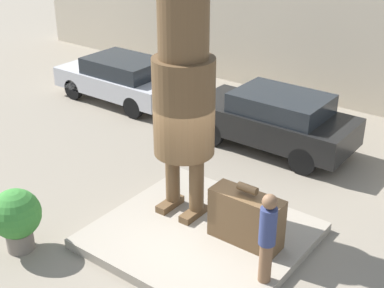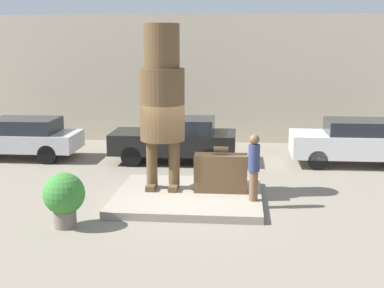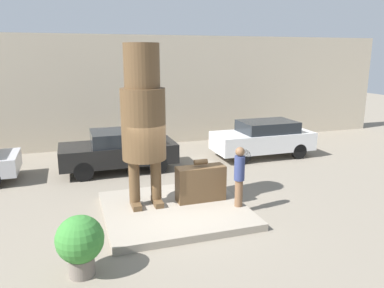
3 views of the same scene
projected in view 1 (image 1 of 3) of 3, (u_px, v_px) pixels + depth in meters
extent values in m
plane|color=gray|center=(201.00, 239.00, 10.52)|extent=(60.00, 60.00, 0.00)
cube|color=gray|center=(201.00, 235.00, 10.47)|extent=(3.85, 3.60, 0.19)
cube|color=beige|center=(375.00, 26.00, 15.52)|extent=(28.00, 0.60, 5.20)
cube|color=brown|center=(170.00, 204.00, 11.18)|extent=(0.23, 0.68, 0.15)
cube|color=brown|center=(193.00, 214.00, 10.85)|extent=(0.23, 0.68, 0.15)
cylinder|color=brown|center=(173.00, 174.00, 10.96)|extent=(0.30, 0.30, 1.19)
cylinder|color=brown|center=(196.00, 183.00, 10.63)|extent=(0.30, 0.30, 1.19)
cylinder|color=brown|center=(184.00, 107.00, 10.12)|extent=(1.19, 1.19, 1.92)
cylinder|color=brown|center=(183.00, 26.00, 9.45)|extent=(0.94, 0.94, 1.15)
cube|color=brown|center=(246.00, 218.00, 9.93)|extent=(1.40, 0.51, 1.01)
cylinder|color=brown|center=(248.00, 188.00, 9.65)|extent=(0.39, 0.15, 0.15)
cylinder|color=brown|center=(265.00, 262.00, 8.98)|extent=(0.22, 0.22, 0.76)
cylinder|color=navy|center=(268.00, 226.00, 8.66)|extent=(0.29, 0.29, 0.68)
sphere|color=brown|center=(270.00, 202.00, 8.46)|extent=(0.25, 0.25, 0.25)
cube|color=#B7B7BC|center=(120.00, 82.00, 17.03)|extent=(4.22, 1.84, 0.61)
cube|color=#1E2328|center=(124.00, 66.00, 16.67)|extent=(2.32, 1.65, 0.50)
cylinder|color=black|center=(73.00, 89.00, 17.28)|extent=(0.66, 0.18, 0.66)
cylinder|color=black|center=(110.00, 76.00, 18.47)|extent=(0.66, 0.18, 0.66)
cylinder|color=black|center=(133.00, 108.00, 15.86)|extent=(0.66, 0.18, 0.66)
cylinder|color=black|center=(168.00, 92.00, 17.05)|extent=(0.66, 0.18, 0.66)
cube|color=black|center=(272.00, 123.00, 13.92)|extent=(4.27, 1.84, 0.71)
cube|color=#1E2328|center=(281.00, 103.00, 13.54)|extent=(2.35, 1.66, 0.49)
cylinder|color=black|center=(212.00, 133.00, 14.19)|extent=(0.69, 0.18, 0.69)
cylinder|color=black|center=(245.00, 114.00, 15.38)|extent=(0.69, 0.18, 0.69)
cylinder|color=black|center=(303.00, 161.00, 12.76)|extent=(0.69, 0.18, 0.69)
cylinder|color=black|center=(331.00, 137.00, 13.95)|extent=(0.69, 0.18, 0.69)
cylinder|color=#70665B|center=(20.00, 240.00, 10.17)|extent=(0.51, 0.51, 0.38)
sphere|color=#387F33|center=(16.00, 214.00, 9.91)|extent=(0.95, 0.95, 0.95)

